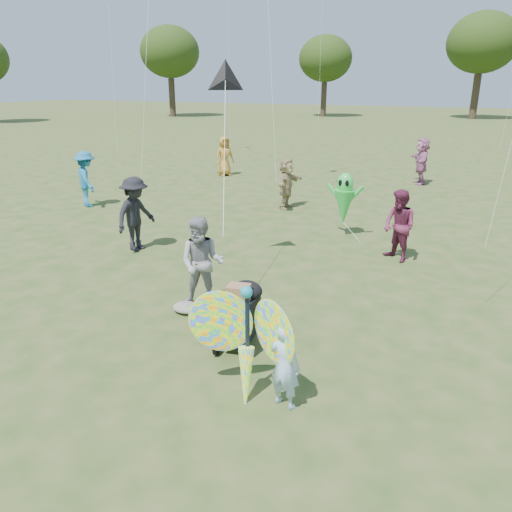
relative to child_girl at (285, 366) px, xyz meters
The scene contains 15 objects.
ground 1.67m from the child_girl, 144.46° to the left, with size 160.00×160.00×0.00m, color #51592B.
child_girl is the anchor object (origin of this frame).
adult_man 3.35m from the child_girl, 138.03° to the left, with size 0.85×0.66×1.75m, color gray.
grey_bag 3.30m from the child_girl, 144.34° to the left, with size 0.54×0.44×0.17m, color gray.
crowd_b 7.23m from the child_girl, 141.52° to the left, with size 1.19×0.69×1.85m, color black.
crowd_d 10.74m from the child_girl, 110.45° to the left, with size 1.55×0.49×1.67m, color tan.
crowd_e 6.35m from the child_girl, 86.00° to the left, with size 0.82×0.64×1.69m, color #66223F.
crowd_g 16.84m from the child_girl, 119.90° to the left, with size 0.84×0.55×1.71m, color #BF832D.
crowd_i 12.54m from the child_girl, 142.67° to the left, with size 1.19×0.69×1.85m, color #1D6B9D.
crowd_j 16.17m from the child_girl, 90.65° to the left, with size 1.74×0.55×1.88m, color #B46695.
jogging_stroller 1.68m from the child_girl, 134.97° to the left, with size 0.59×1.09×1.09m.
butterfly_kite 0.59m from the child_girl, behind, with size 1.74×0.75×1.79m.
delta_kite_rig 6.23m from the child_girl, 124.84° to the left, with size 1.35×2.28×3.07m.
alien_kite 7.84m from the child_girl, 99.05° to the left, with size 1.12×0.69×1.74m.
tree_line 46.39m from the child_girl, 87.02° to the left, with size 91.78×33.60×10.79m.
Camera 1 is at (3.18, -6.14, 4.06)m, focal length 35.00 mm.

